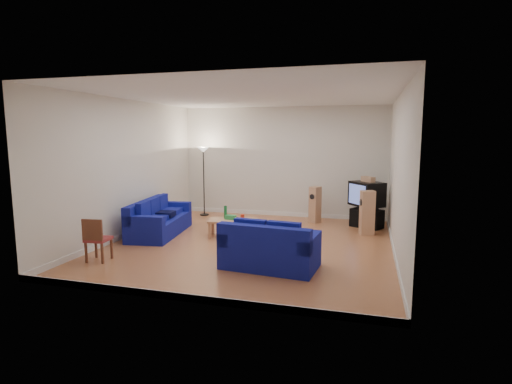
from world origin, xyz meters
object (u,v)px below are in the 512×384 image
(coffee_table, at_px, (233,222))
(tv_stand, at_px, (367,218))
(television, at_px, (367,194))
(sofa_three_seat, at_px, (158,222))
(sofa_loveseat, at_px, (269,251))

(coffee_table, bearing_deg, tv_stand, 31.39)
(coffee_table, distance_m, tv_stand, 3.56)
(tv_stand, distance_m, television, 0.65)
(coffee_table, distance_m, television, 3.56)
(coffee_table, relative_size, television, 1.23)
(sofa_three_seat, distance_m, television, 5.30)
(tv_stand, xyz_separation_m, television, (-0.03, -0.03, 0.65))
(sofa_three_seat, bearing_deg, coffee_table, 90.20)
(sofa_three_seat, height_order, tv_stand, sofa_three_seat)
(sofa_three_seat, height_order, television, television)
(sofa_loveseat, distance_m, tv_stand, 4.19)
(sofa_three_seat, relative_size, tv_stand, 2.85)
(sofa_three_seat, distance_m, coffee_table, 1.85)
(sofa_three_seat, xyz_separation_m, coffee_table, (1.83, 0.25, 0.05))
(coffee_table, xyz_separation_m, television, (3.01, 1.82, 0.53))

